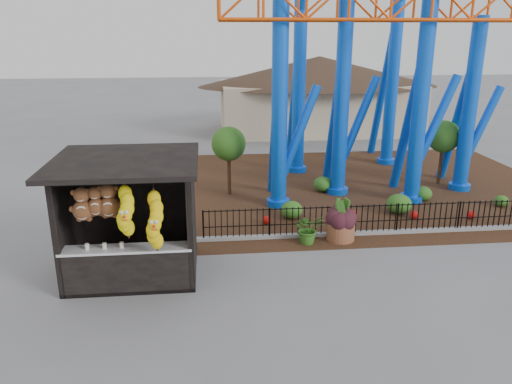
{
  "coord_description": "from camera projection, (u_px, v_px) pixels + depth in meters",
  "views": [
    {
      "loc": [
        -1.02,
        -10.96,
        6.04
      ],
      "look_at": [
        0.24,
        1.5,
        2.0
      ],
      "focal_mm": 35.0,
      "sensor_mm": 36.0,
      "label": 1
    }
  ],
  "objects": [
    {
      "name": "pavilion",
      "position": [
        319.0,
        82.0,
        30.89
      ],
      "size": [
        15.0,
        15.0,
        4.8
      ],
      "color": "#BFAD8C",
      "rests_on": "ground"
    },
    {
      "name": "ground",
      "position": [
        253.0,
        288.0,
        12.33
      ],
      "size": [
        120.0,
        120.0,
        0.0
      ],
      "primitive_type": "plane",
      "color": "slate",
      "rests_on": "ground"
    },
    {
      "name": "curb",
      "position": [
        371.0,
        233.0,
        15.53
      ],
      "size": [
        18.0,
        0.18,
        0.12
      ],
      "primitive_type": "cube",
      "color": "gray",
      "rests_on": "ground"
    },
    {
      "name": "terracotta_planter",
      "position": [
        341.0,
        231.0,
        15.07
      ],
      "size": [
        0.91,
        0.91,
        0.57
      ],
      "primitive_type": "cylinder",
      "rotation": [
        0.0,
        0.0,
        -0.07
      ],
      "color": "brown",
      "rests_on": "ground"
    },
    {
      "name": "prize_booth",
      "position": [
        129.0,
        221.0,
        12.41
      ],
      "size": [
        3.5,
        3.4,
        3.12
      ],
      "color": "black",
      "rests_on": "ground"
    },
    {
      "name": "mulch_bed",
      "position": [
        332.0,
        187.0,
        20.28
      ],
      "size": [
        18.0,
        12.0,
        0.02
      ],
      "primitive_type": "cube",
      "color": "#331E11",
      "rests_on": "ground"
    },
    {
      "name": "potted_plant",
      "position": [
        308.0,
        229.0,
        14.78
      ],
      "size": [
        0.95,
        0.86,
        0.93
      ],
      "primitive_type": "imported",
      "rotation": [
        0.0,
        0.0,
        0.17
      ],
      "color": "#2A5318",
      "rests_on": "ground"
    },
    {
      "name": "picket_fence",
      "position": [
        400.0,
        219.0,
        15.48
      ],
      "size": [
        12.2,
        0.06,
        1.0
      ],
      "primitive_type": null,
      "color": "black",
      "rests_on": "ground"
    },
    {
      "name": "landscaping",
      "position": [
        370.0,
        199.0,
        17.84
      ],
      "size": [
        9.03,
        4.0,
        0.68
      ],
      "color": "#2C5C1B",
      "rests_on": "mulch_bed"
    },
    {
      "name": "roller_coaster",
      "position": [
        368.0,
        20.0,
        18.63
      ],
      "size": [
        11.0,
        6.37,
        10.82
      ],
      "color": "blue",
      "rests_on": "ground"
    },
    {
      "name": "planter_foliage",
      "position": [
        342.0,
        212.0,
        14.89
      ],
      "size": [
        0.7,
        0.7,
        0.64
      ],
      "primitive_type": "ellipsoid",
      "color": "#31131A",
      "rests_on": "terracotta_planter"
    }
  ]
}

